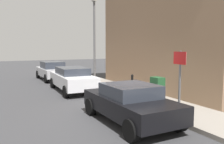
# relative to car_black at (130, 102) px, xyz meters

# --- Properties ---
(ground) EXTENTS (80.00, 80.00, 0.00)m
(ground) POSITION_rel_car_black_xyz_m (0.31, 1.11, -0.70)
(ground) COLOR #38383A
(sidewalk) EXTENTS (2.22, 30.00, 0.15)m
(sidewalk) POSITION_rel_car_black_xyz_m (2.40, 7.11, -0.62)
(sidewalk) COLOR gray
(sidewalk) RESTS_ON ground
(corner_building) EXTENTS (6.12, 10.18, 9.63)m
(corner_building) POSITION_rel_car_black_xyz_m (6.52, 4.20, 4.12)
(corner_building) COLOR #937256
(corner_building) RESTS_ON ground
(car_black) EXTENTS (1.95, 4.01, 1.33)m
(car_black) POSITION_rel_car_black_xyz_m (0.00, 0.00, 0.00)
(car_black) COLOR black
(car_black) RESTS_ON ground
(car_white) EXTENTS (1.95, 4.43, 1.40)m
(car_white) POSITION_rel_car_black_xyz_m (-0.00, 6.42, 0.06)
(car_white) COLOR silver
(car_white) RESTS_ON ground
(car_silver) EXTENTS (1.91, 4.16, 1.46)m
(car_silver) POSITION_rel_car_black_xyz_m (0.04, 11.81, 0.05)
(car_silver) COLOR #B7B7BC
(car_silver) RESTS_ON ground
(utility_cabinet) EXTENTS (0.46, 0.61, 1.15)m
(utility_cabinet) POSITION_rel_car_black_xyz_m (2.14, 1.25, -0.02)
(utility_cabinet) COLOR #1E4C28
(utility_cabinet) RESTS_ON sidewalk
(bollard_near_cabinet) EXTENTS (0.14, 0.14, 1.04)m
(bollard_near_cabinet) POSITION_rel_car_black_xyz_m (2.24, 3.44, 0.01)
(bollard_near_cabinet) COLOR black
(bollard_near_cabinet) RESTS_ON sidewalk
(street_sign) EXTENTS (0.08, 0.60, 2.30)m
(street_sign) POSITION_rel_car_black_xyz_m (1.67, -0.57, 0.97)
(street_sign) COLOR #59595B
(street_sign) RESTS_ON sidewalk
(lamppost) EXTENTS (0.20, 0.44, 5.72)m
(lamppost) POSITION_rel_car_black_xyz_m (2.22, 8.36, 2.61)
(lamppost) COLOR #59595B
(lamppost) RESTS_ON sidewalk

